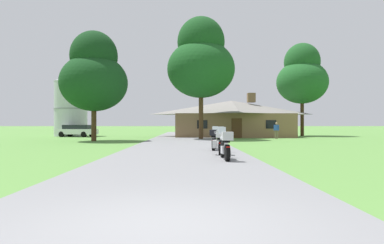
% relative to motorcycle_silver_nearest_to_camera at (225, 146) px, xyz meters
% --- Properties ---
extents(ground_plane, '(500.00, 500.00, 0.00)m').
position_rel_motorcycle_silver_nearest_to_camera_xyz_m(ground_plane, '(-1.86, 11.27, -0.62)').
color(ground_plane, '#56893D').
extents(asphalt_driveway, '(6.40, 80.00, 0.06)m').
position_rel_motorcycle_silver_nearest_to_camera_xyz_m(asphalt_driveway, '(-1.86, 9.27, -0.59)').
color(asphalt_driveway, slate).
rests_on(asphalt_driveway, ground).
extents(motorcycle_silver_nearest_to_camera, '(0.66, 2.08, 1.30)m').
position_rel_motorcycle_silver_nearest_to_camera_xyz_m(motorcycle_silver_nearest_to_camera, '(0.00, 0.00, 0.00)').
color(motorcycle_silver_nearest_to_camera, black).
rests_on(motorcycle_silver_nearest_to_camera, asphalt_driveway).
extents(motorcycle_silver_second_in_row, '(0.85, 2.08, 1.30)m').
position_rel_motorcycle_silver_nearest_to_camera_xyz_m(motorcycle_silver_second_in_row, '(0.06, 2.52, -0.01)').
color(motorcycle_silver_second_in_row, black).
rests_on(motorcycle_silver_second_in_row, asphalt_driveway).
extents(motorcycle_silver_farthest_in_row, '(0.75, 2.08, 1.30)m').
position_rel_motorcycle_silver_nearest_to_camera_xyz_m(motorcycle_silver_farthest_in_row, '(-0.02, 5.29, 0.00)').
color(motorcycle_silver_farthest_in_row, black).
rests_on(motorcycle_silver_farthest_in_row, asphalt_driveway).
extents(stone_lodge, '(13.91, 9.00, 5.19)m').
position_rel_motorcycle_silver_nearest_to_camera_xyz_m(stone_lodge, '(3.77, 26.94, 1.59)').
color(stone_lodge, brown).
rests_on(stone_lodge, ground).
extents(bystander_blue_shirt_near_lodge, '(0.49, 0.37, 1.67)m').
position_rel_motorcycle_silver_nearest_to_camera_xyz_m(bystander_blue_shirt_near_lodge, '(7.47, 20.62, 0.31)').
color(bystander_blue_shirt_near_lodge, '#75664C').
rests_on(bystander_blue_shirt_near_lodge, ground).
extents(tree_right_of_lodge, '(6.35, 6.35, 11.69)m').
position_rel_motorcycle_silver_nearest_to_camera_xyz_m(tree_right_of_lodge, '(12.96, 29.10, 6.91)').
color(tree_right_of_lodge, '#422D19').
rests_on(tree_right_of_lodge, ground).
extents(tree_by_lodge_front, '(6.59, 6.59, 11.95)m').
position_rel_motorcycle_silver_nearest_to_camera_xyz_m(tree_by_lodge_front, '(-0.17, 19.60, 7.01)').
color(tree_by_lodge_front, '#422D19').
rests_on(tree_by_lodge_front, ground).
extents(tree_left_near, '(5.85, 5.85, 9.63)m').
position_rel_motorcycle_silver_nearest_to_camera_xyz_m(tree_left_near, '(-9.68, 16.32, 5.17)').
color(tree_left_near, '#422D19').
rests_on(tree_left_near, ground).
extents(metal_silo_distant, '(4.10, 4.10, 7.79)m').
position_rel_motorcycle_silver_nearest_to_camera_xyz_m(metal_silo_distant, '(-16.11, 29.34, 3.29)').
color(metal_silo_distant, '#B2B7BC').
rests_on(metal_silo_distant, ground).
extents(parked_white_suv_far_left, '(4.91, 2.92, 1.40)m').
position_rel_motorcycle_silver_nearest_to_camera_xyz_m(parked_white_suv_far_left, '(-14.28, 26.12, 0.16)').
color(parked_white_suv_far_left, silver).
rests_on(parked_white_suv_far_left, ground).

